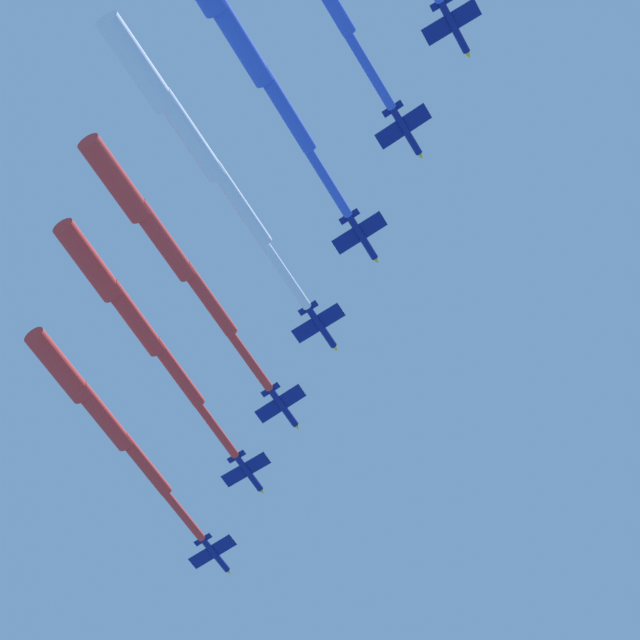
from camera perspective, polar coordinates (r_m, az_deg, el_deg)
name	(u,v)px	position (r m, az deg, el deg)	size (l,w,h in m)	color
jet_lead	(102,416)	(258.60, -7.81, -3.43)	(30.23, 54.81, 4.28)	navy
jet_port_inner	(133,318)	(249.26, -6.72, 0.08)	(30.40, 56.68, 4.24)	navy
jet_starboard_inner	(162,240)	(237.41, -5.68, 2.85)	(31.03, 56.35, 4.37)	navy
jet_port_mid	(188,135)	(227.12, -4.74, 6.63)	(32.79, 59.16, 4.26)	navy
jet_starboard_mid	(238,40)	(220.04, -2.95, 9.98)	(30.79, 56.36, 4.35)	navy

